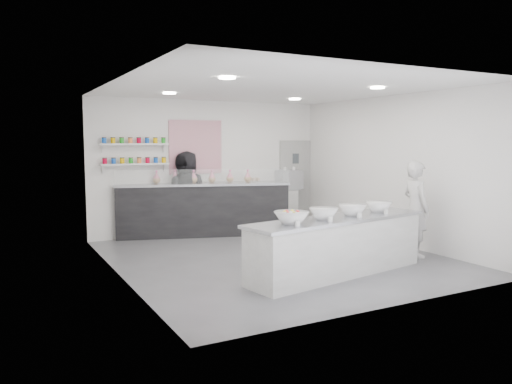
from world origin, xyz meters
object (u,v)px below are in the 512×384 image
at_px(espresso_ledge, 273,208).
at_px(woman_prep, 416,209).
at_px(prep_counter, 338,246).
at_px(espresso_machine, 289,180).
at_px(staff_left, 182,195).
at_px(back_bar, 203,209).
at_px(staff_right, 187,193).

relative_size(espresso_ledge, woman_prep, 0.71).
distance_m(prep_counter, espresso_machine, 4.61).
xyz_separation_m(espresso_ledge, espresso_machine, (0.46, 0.00, 0.68)).
distance_m(espresso_ledge, staff_left, 2.33).
bearing_deg(espresso_machine, back_bar, -175.53).
distance_m(prep_counter, staff_left, 4.43).
xyz_separation_m(prep_counter, back_bar, (-0.62, 4.03, 0.13)).
bearing_deg(espresso_ledge, staff_left, 178.34).
height_order(back_bar, staff_left, staff_left).
xyz_separation_m(back_bar, espresso_machine, (2.35, 0.18, 0.55)).
relative_size(espresso_machine, woman_prep, 0.34).
relative_size(prep_counter, espresso_machine, 5.66).
xyz_separation_m(espresso_machine, staff_right, (-2.63, 0.07, -0.20)).
bearing_deg(staff_left, prep_counter, 128.19).
height_order(espresso_ledge, staff_left, staff_left).
bearing_deg(espresso_machine, espresso_ledge, 180.00).
bearing_deg(espresso_ledge, staff_right, 178.24).
distance_m(espresso_machine, staff_left, 2.76).
xyz_separation_m(prep_counter, staff_right, (-0.90, 4.28, 0.48)).
bearing_deg(prep_counter, staff_left, 93.83).
relative_size(espresso_machine, staff_right, 0.31).
xyz_separation_m(espresso_ledge, staff_right, (-2.17, 0.07, 0.48)).
distance_m(espresso_ledge, espresso_machine, 0.82).
bearing_deg(espresso_ledge, woman_prep, -79.33).
distance_m(back_bar, espresso_machine, 2.42).
relative_size(prep_counter, espresso_ledge, 2.68).
height_order(prep_counter, espresso_machine, espresso_machine).
distance_m(prep_counter, staff_right, 4.40).
bearing_deg(prep_counter, espresso_machine, 58.11).
relative_size(woman_prep, staff_right, 0.93).
distance_m(back_bar, staff_right, 0.51).
relative_size(prep_counter, woman_prep, 1.91).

